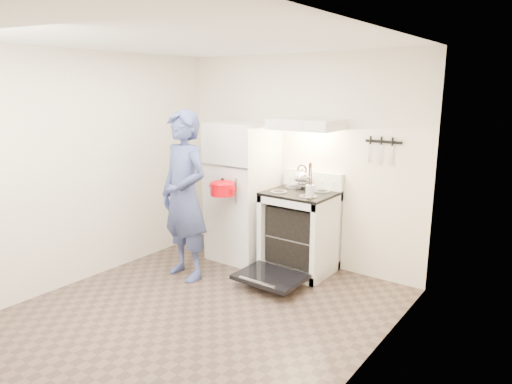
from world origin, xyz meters
TOP-DOWN VIEW (x-y plane):
  - floor at (0.00, 0.00)m, footprint 3.60×3.60m
  - back_wall at (0.00, 1.80)m, footprint 3.20×0.02m
  - refrigerator at (-0.58, 1.45)m, footprint 0.70×0.70m
  - stove_body at (0.23, 1.48)m, footprint 0.76×0.65m
  - cooktop at (0.23, 1.48)m, footprint 0.76×0.65m
  - backsplash at (0.23, 1.76)m, footprint 0.76×0.07m
  - oven_door at (0.23, 0.88)m, footprint 0.70×0.54m
  - oven_rack at (0.23, 1.48)m, footprint 0.60×0.52m
  - range_hood at (0.23, 1.55)m, footprint 0.76×0.50m
  - knife_strip at (1.05, 1.79)m, footprint 0.40×0.02m
  - pizza_stone at (0.28, 1.55)m, footprint 0.36×0.36m
  - tea_kettle at (0.14, 1.65)m, footprint 0.23×0.19m
  - utensil_jar at (0.50, 1.22)m, footprint 0.11×0.11m
  - person at (-0.72, 0.58)m, footprint 0.75×0.55m
  - dutch_oven at (-0.49, 0.96)m, footprint 0.36×0.29m

SIDE VIEW (x-z plane):
  - floor at x=0.00m, z-range 0.00..0.00m
  - oven_door at x=0.23m, z-range 0.10..0.15m
  - oven_rack at x=0.23m, z-range 0.43..0.45m
  - pizza_stone at x=0.28m, z-range 0.45..0.46m
  - stove_body at x=0.23m, z-range 0.00..0.92m
  - refrigerator at x=-0.58m, z-range 0.00..1.70m
  - cooktop at x=0.23m, z-range 0.92..0.95m
  - person at x=-0.72m, z-range 0.00..1.88m
  - dutch_oven at x=-0.49m, z-range 0.86..1.10m
  - utensil_jar at x=0.50m, z-range 0.98..1.11m
  - backsplash at x=0.23m, z-range 0.95..1.15m
  - tea_kettle at x=0.14m, z-range 0.95..1.23m
  - back_wall at x=0.00m, z-range 0.00..2.50m
  - knife_strip at x=1.05m, z-range 1.54..1.56m
  - range_hood at x=0.23m, z-range 1.65..1.77m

